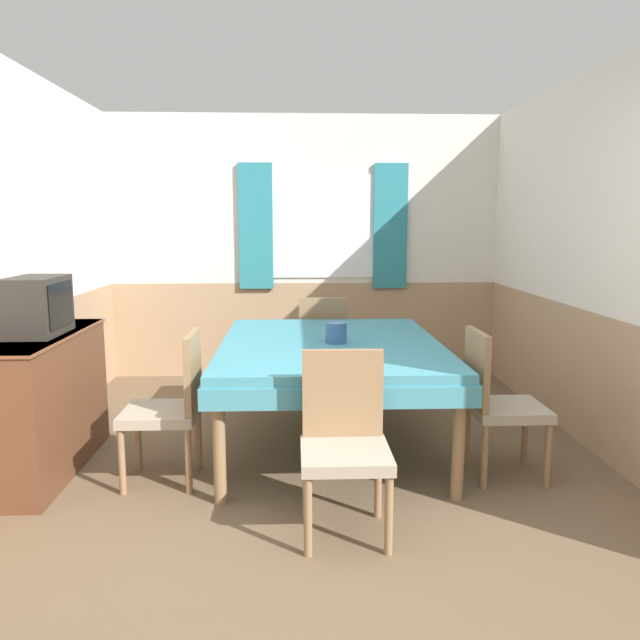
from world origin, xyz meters
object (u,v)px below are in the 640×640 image
object	(u,v)px
chair_right_near	(496,399)
chair_head_near	(344,438)
tv	(37,306)
chair_left_near	(172,403)
vase	(336,333)
dining_table	(331,355)
sideboard	(41,402)
chair_head_window	(323,343)

from	to	relation	value
chair_right_near	chair_head_near	xyz separation A→B (m)	(-0.98, -0.65, 0.00)
tv	chair_left_near	bearing A→B (deg)	-12.43
chair_head_near	vase	xyz separation A→B (m)	(0.03, 1.18, 0.32)
chair_head_near	chair_left_near	bearing A→B (deg)	-33.32
vase	chair_right_near	bearing A→B (deg)	-29.25
dining_table	chair_left_near	world-z (taller)	chair_left_near
dining_table	chair_right_near	xyz separation A→B (m)	(0.98, -0.59, -0.16)
chair_head_near	sideboard	distance (m)	2.01
vase	dining_table	bearing A→B (deg)	121.76
chair_left_near	sideboard	world-z (taller)	chair_left_near
chair_head_window	tv	bearing A→B (deg)	-137.86
chair_head_window	sideboard	world-z (taller)	chair_head_window
chair_right_near	chair_head_near	world-z (taller)	same
chair_left_near	tv	size ratio (longest dim) A/B	1.96
chair_head_window	dining_table	bearing A→B (deg)	-90.00
chair_left_near	chair_head_near	size ratio (longest dim) A/B	1.00
dining_table	tv	size ratio (longest dim) A/B	4.35
chair_right_near	chair_head_window	bearing A→B (deg)	-151.61
dining_table	chair_head_window	xyz separation A→B (m)	(0.00, 1.23, -0.16)
chair_right_near	vase	size ratio (longest dim) A/B	6.22
chair_left_near	sideboard	bearing A→B (deg)	77.63
dining_table	sideboard	bearing A→B (deg)	-167.68
dining_table	chair_head_window	bearing A→B (deg)	90.00
sideboard	vase	size ratio (longest dim) A/B	8.66
chair_left_near	chair_right_near	xyz separation A→B (m)	(1.97, 0.00, 0.00)
dining_table	tv	world-z (taller)	tv
chair_left_near	chair_head_window	distance (m)	2.07
chair_head_near	tv	distance (m)	2.07
vase	chair_head_window	bearing A→B (deg)	91.51
dining_table	chair_right_near	size ratio (longest dim) A/B	2.22
vase	chair_left_near	bearing A→B (deg)	-152.40
sideboard	vase	distance (m)	1.93
dining_table	chair_head_window	distance (m)	1.24
vase	chair_head_near	bearing A→B (deg)	-91.65
chair_head_window	sideboard	distance (m)	2.46
chair_head_near	chair_head_window	distance (m)	2.47
vase	sideboard	bearing A→B (deg)	-169.51
chair_right_near	tv	size ratio (longest dim) A/B	1.96
sideboard	dining_table	bearing A→B (deg)	12.32
chair_right_near	sideboard	distance (m)	2.82
dining_table	tv	distance (m)	1.90
chair_head_near	dining_table	bearing A→B (deg)	-90.00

